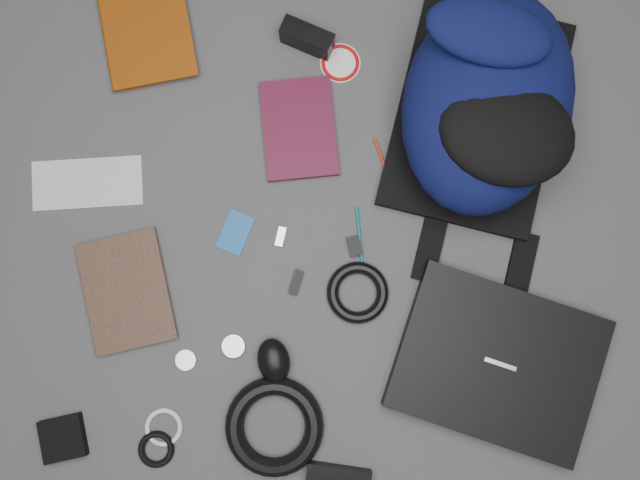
{
  "coord_description": "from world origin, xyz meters",
  "views": [
    {
      "loc": [
        0.0,
        -0.11,
        1.34
      ],
      "look_at": [
        0.0,
        0.0,
        0.02
      ],
      "focal_mm": 35.0,
      "sensor_mm": 36.0,
      "label": 1
    }
  ],
  "objects_px": {
    "textbook_red": "(103,36)",
    "mouse": "(274,361)",
    "laptop": "(497,363)",
    "compact_camera": "(307,38)",
    "dvd_case": "(299,129)",
    "backpack": "(488,102)",
    "pouch": "(63,438)",
    "comic_book": "(86,301)",
    "power_brick": "(338,480)"
  },
  "relations": [
    {
      "from": "textbook_red",
      "to": "mouse",
      "type": "relative_size",
      "value": 2.71
    },
    {
      "from": "laptop",
      "to": "compact_camera",
      "type": "height_order",
      "value": "compact_camera"
    },
    {
      "from": "textbook_red",
      "to": "dvd_case",
      "type": "relative_size",
      "value": 1.18
    },
    {
      "from": "backpack",
      "to": "pouch",
      "type": "height_order",
      "value": "backpack"
    },
    {
      "from": "compact_camera",
      "to": "pouch",
      "type": "distance_m",
      "value": 0.99
    },
    {
      "from": "textbook_red",
      "to": "pouch",
      "type": "relative_size",
      "value": 2.9
    },
    {
      "from": "mouse",
      "to": "laptop",
      "type": "bearing_deg",
      "value": -12.24
    },
    {
      "from": "compact_camera",
      "to": "mouse",
      "type": "relative_size",
      "value": 1.2
    },
    {
      "from": "dvd_case",
      "to": "compact_camera",
      "type": "distance_m",
      "value": 0.2
    },
    {
      "from": "laptop",
      "to": "mouse",
      "type": "bearing_deg",
      "value": -162.04
    },
    {
      "from": "laptop",
      "to": "textbook_red",
      "type": "xyz_separation_m",
      "value": [
        -0.86,
        0.69,
        -0.01
      ]
    },
    {
      "from": "comic_book",
      "to": "pouch",
      "type": "height_order",
      "value": "pouch"
    },
    {
      "from": "pouch",
      "to": "comic_book",
      "type": "bearing_deg",
      "value": 83.31
    },
    {
      "from": "laptop",
      "to": "pouch",
      "type": "bearing_deg",
      "value": -151.73
    },
    {
      "from": "backpack",
      "to": "comic_book",
      "type": "distance_m",
      "value": 0.93
    },
    {
      "from": "comic_book",
      "to": "pouch",
      "type": "xyz_separation_m",
      "value": [
        -0.03,
        -0.28,
        0.0
      ]
    },
    {
      "from": "comic_book",
      "to": "power_brick",
      "type": "xyz_separation_m",
      "value": [
        0.54,
        -0.36,
        0.01
      ]
    },
    {
      "from": "backpack",
      "to": "laptop",
      "type": "relative_size",
      "value": 1.29
    },
    {
      "from": "dvd_case",
      "to": "pouch",
      "type": "distance_m",
      "value": 0.82
    },
    {
      "from": "laptop",
      "to": "power_brick",
      "type": "bearing_deg",
      "value": -125.81
    },
    {
      "from": "backpack",
      "to": "mouse",
      "type": "height_order",
      "value": "backpack"
    },
    {
      "from": "compact_camera",
      "to": "comic_book",
      "type": "bearing_deg",
      "value": -106.26
    },
    {
      "from": "dvd_case",
      "to": "comic_book",
      "type": "bearing_deg",
      "value": -146.2
    },
    {
      "from": "pouch",
      "to": "laptop",
      "type": "bearing_deg",
      "value": 10.8
    },
    {
      "from": "comic_book",
      "to": "power_brick",
      "type": "bearing_deg",
      "value": -47.62
    },
    {
      "from": "power_brick",
      "to": "pouch",
      "type": "height_order",
      "value": "power_brick"
    },
    {
      "from": "comic_book",
      "to": "compact_camera",
      "type": "relative_size",
      "value": 2.12
    },
    {
      "from": "pouch",
      "to": "textbook_red",
      "type": "bearing_deg",
      "value": 87.04
    },
    {
      "from": "compact_camera",
      "to": "mouse",
      "type": "xyz_separation_m",
      "value": [
        -0.06,
        -0.69,
        -0.01
      ]
    },
    {
      "from": "mouse",
      "to": "pouch",
      "type": "relative_size",
      "value": 1.07
    },
    {
      "from": "power_brick",
      "to": "pouch",
      "type": "bearing_deg",
      "value": 179.94
    },
    {
      "from": "power_brick",
      "to": "comic_book",
      "type": "bearing_deg",
      "value": 153.69
    },
    {
      "from": "mouse",
      "to": "compact_camera",
      "type": "bearing_deg",
      "value": 72.58
    },
    {
      "from": "backpack",
      "to": "dvd_case",
      "type": "distance_m",
      "value": 0.4
    },
    {
      "from": "backpack",
      "to": "compact_camera",
      "type": "distance_m",
      "value": 0.41
    },
    {
      "from": "compact_camera",
      "to": "mouse",
      "type": "height_order",
      "value": "compact_camera"
    },
    {
      "from": "comic_book",
      "to": "dvd_case",
      "type": "distance_m",
      "value": 0.58
    },
    {
      "from": "power_brick",
      "to": "pouch",
      "type": "xyz_separation_m",
      "value": [
        -0.57,
        0.07,
        -0.0
      ]
    },
    {
      "from": "textbook_red",
      "to": "comic_book",
      "type": "bearing_deg",
      "value": -103.07
    },
    {
      "from": "comic_book",
      "to": "pouch",
      "type": "relative_size",
      "value": 2.73
    },
    {
      "from": "laptop",
      "to": "dvd_case",
      "type": "relative_size",
      "value": 1.86
    },
    {
      "from": "backpack",
      "to": "laptop",
      "type": "xyz_separation_m",
      "value": [
        0.04,
        -0.53,
        -0.09
      ]
    },
    {
      "from": "textbook_red",
      "to": "power_brick",
      "type": "distance_m",
      "value": 1.08
    },
    {
      "from": "power_brick",
      "to": "mouse",
      "type": "bearing_deg",
      "value": 126.99
    },
    {
      "from": "laptop",
      "to": "dvd_case",
      "type": "xyz_separation_m",
      "value": [
        -0.43,
        0.49,
        -0.01
      ]
    },
    {
      "from": "textbook_red",
      "to": "comic_book",
      "type": "distance_m",
      "value": 0.58
    },
    {
      "from": "dvd_case",
      "to": "power_brick",
      "type": "bearing_deg",
      "value": -89.35
    },
    {
      "from": "backpack",
      "to": "dvd_case",
      "type": "xyz_separation_m",
      "value": [
        -0.38,
        -0.04,
        -0.1
      ]
    },
    {
      "from": "comic_book",
      "to": "mouse",
      "type": "relative_size",
      "value": 2.54
    },
    {
      "from": "mouse",
      "to": "pouch",
      "type": "height_order",
      "value": "mouse"
    }
  ]
}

